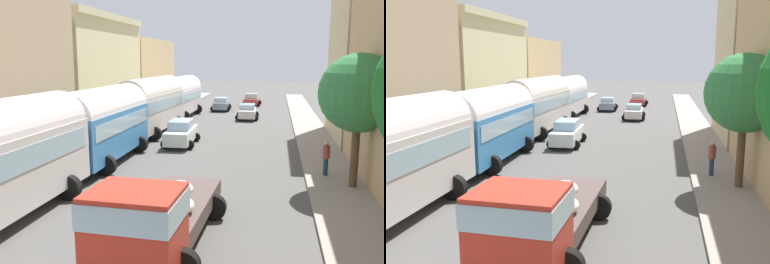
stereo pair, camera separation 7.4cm
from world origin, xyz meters
The scene contains 16 objects.
ground_plane centered at (0.00, 27.00, 0.00)m, with size 154.00×154.00×0.00m, color #4F4D4A.
sidewalk_left centered at (-7.25, 27.00, 0.07)m, with size 2.50×70.00×0.14m, color gray.
sidewalk_right centered at (7.25, 27.00, 0.07)m, with size 2.50×70.00×0.14m, color gray.
building_left_2 centered at (-10.92, 26.95, 4.59)m, with size 5.32×12.85×9.14m.
building_left_3 centered at (-11.13, 40.32, 3.89)m, with size 5.27×13.08×7.79m.
building_right_2 centered at (11.24, 25.27, 6.44)m, with size 5.49×9.02×12.87m.
parked_bus_1 centered at (-4.60, 15.50, 2.24)m, with size 3.41×8.20×4.08m.
parked_bus_2 centered at (-4.60, 24.50, 2.36)m, with size 3.53×9.05×4.24m.
parked_bus_3 centered at (-4.60, 33.50, 2.17)m, with size 3.36×9.30×3.94m.
cargo_truck_0 centered at (1.34, 5.46, 1.24)m, with size 3.25×7.18×2.44m.
car_0 centered at (1.93, 33.62, 0.73)m, with size 2.22×4.09×1.43m.
car_1 centered at (1.62, 45.34, 0.75)m, with size 2.32×3.83×1.51m.
car_2 centered at (-1.47, 20.72, 0.83)m, with size 2.25×4.36×1.67m.
car_3 centered at (-1.42, 39.94, 0.74)m, with size 2.30×4.16×1.43m.
pedestrian_1 centered at (6.94, 14.70, 1.01)m, with size 0.47×0.47×1.77m.
roadside_tree_1 centered at (7.90, 13.08, 4.15)m, with size 3.31×3.31×5.83m.
Camera 1 is at (4.54, -4.90, 5.51)m, focal length 38.19 mm.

